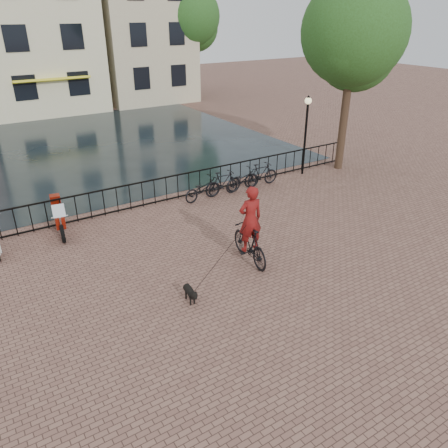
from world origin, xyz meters
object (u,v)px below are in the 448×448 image
dog (190,293)px  motorcycle (58,214)px  lamp_post (306,122)px  cyclist (250,229)px

dog → motorcycle: bearing=114.0°
lamp_post → dog: bearing=-146.9°
cyclist → motorcycle: bearing=-42.1°
lamp_post → dog: (-9.07, -5.91, -2.14)m
lamp_post → cyclist: (-6.60, -5.07, -1.31)m
dog → motorcycle: motorcycle is taller
lamp_post → motorcycle: 11.03m
lamp_post → dog: lamp_post is taller
motorcycle → dog: bearing=-64.1°
cyclist → dog: bearing=25.5°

